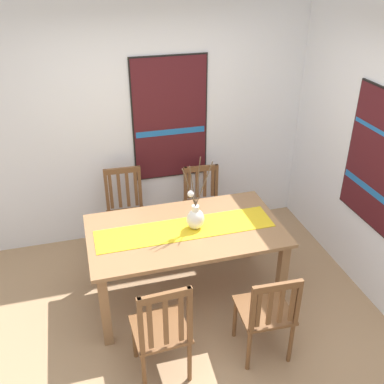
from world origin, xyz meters
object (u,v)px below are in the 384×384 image
at_px(chair_2, 162,330).
at_px(chair_3, 267,312).
at_px(dining_table, 185,239).
at_px(painting_on_side_wall, 377,160).
at_px(chair_0, 126,212).
at_px(painting_on_back_wall, 170,119).
at_px(chair_1, 203,204).
at_px(centerpiece_vase, 195,217).

xyz_separation_m(chair_2, chair_3, (0.85, -0.02, -0.02)).
bearing_deg(chair_2, dining_table, 64.41).
height_order(dining_table, painting_on_side_wall, painting_on_side_wall).
bearing_deg(chair_3, chair_0, 116.04).
height_order(chair_0, painting_on_back_wall, painting_on_back_wall).
distance_m(chair_2, painting_on_side_wall, 2.37).
bearing_deg(chair_1, painting_on_side_wall, -41.96).
relative_size(chair_0, chair_1, 1.10).
bearing_deg(chair_2, painting_on_side_wall, 16.05).
distance_m(centerpiece_vase, chair_3, 1.03).
height_order(chair_0, chair_3, chair_0).
distance_m(centerpiece_vase, chair_1, 1.05).
relative_size(chair_0, painting_on_back_wall, 0.70).
distance_m(dining_table, centerpiece_vase, 0.25).
distance_m(dining_table, chair_1, 1.01).
distance_m(centerpiece_vase, painting_on_side_wall, 1.70).
distance_m(dining_table, chair_2, 0.97).
bearing_deg(painting_on_side_wall, painting_on_back_wall, 136.05).
bearing_deg(dining_table, chair_1, 63.37).
relative_size(dining_table, chair_3, 2.02).
distance_m(chair_3, painting_on_side_wall, 1.67).
bearing_deg(chair_1, painting_on_back_wall, 128.60).
height_order(centerpiece_vase, painting_on_side_wall, painting_on_side_wall).
height_order(chair_2, chair_3, chair_2).
height_order(centerpiece_vase, chair_2, centerpiece_vase).
bearing_deg(chair_2, painting_on_back_wall, 74.76).
bearing_deg(centerpiece_vase, painting_on_side_wall, -8.41).
height_order(dining_table, centerpiece_vase, centerpiece_vase).
height_order(centerpiece_vase, painting_on_back_wall, painting_on_back_wall).
bearing_deg(dining_table, centerpiece_vase, -9.15).
height_order(chair_0, painting_on_side_wall, painting_on_side_wall).
height_order(dining_table, chair_2, chair_2).
relative_size(centerpiece_vase, painting_on_side_wall, 0.56).
bearing_deg(chair_1, chair_0, 178.72).
distance_m(chair_3, painting_on_back_wall, 2.32).
xyz_separation_m(chair_0, painting_on_back_wall, (0.59, 0.33, 0.88)).
distance_m(centerpiece_vase, painting_on_back_wall, 1.34).
bearing_deg(painting_on_side_wall, centerpiece_vase, 171.59).
xyz_separation_m(chair_1, chair_2, (-0.85, -1.74, 0.02)).
distance_m(chair_0, painting_on_side_wall, 2.58).
xyz_separation_m(chair_1, painting_on_side_wall, (1.26, -1.13, 0.90)).
relative_size(centerpiece_vase, painting_on_back_wall, 0.51).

